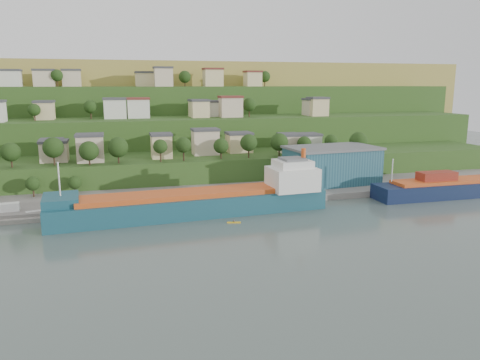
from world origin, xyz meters
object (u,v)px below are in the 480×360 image
object	(u,v)px
caravan	(7,209)
kayak_orange	(155,223)
cargo_ship_near	(201,203)
cargo_ship_far	(468,187)
warehouse	(332,165)

from	to	relation	value
caravan	kayak_orange	world-z (taller)	caravan
caravan	kayak_orange	size ratio (longest dim) A/B	2.22
cargo_ship_near	caravan	distance (m)	52.97
cargo_ship_far	kayak_orange	bearing A→B (deg)	-176.18
cargo_ship_near	caravan	size ratio (longest dim) A/B	12.13
warehouse	kayak_orange	world-z (taller)	warehouse
warehouse	cargo_ship_far	bearing A→B (deg)	-33.99
kayak_orange	caravan	bearing A→B (deg)	158.89
warehouse	caravan	world-z (taller)	warehouse
warehouse	caravan	distance (m)	103.35
cargo_ship_far	caravan	size ratio (longest dim) A/B	9.60
caravan	kayak_orange	distance (m)	41.74
cargo_ship_far	caravan	bearing A→B (deg)	176.45
cargo_ship_near	caravan	bearing A→B (deg)	165.37
cargo_ship_near	caravan	world-z (taller)	cargo_ship_near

